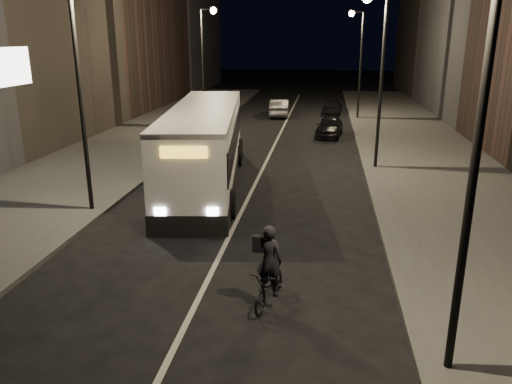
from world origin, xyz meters
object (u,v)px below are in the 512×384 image
(streetlight_right_far, at_px, (358,50))
(streetlight_left_far, at_px, (205,52))
(car_mid, at_px, (279,108))
(streetlight_right_mid, at_px, (377,59))
(streetlight_left_near, at_px, (85,67))
(streetlight_right_near, at_px, (467,100))
(cyclist_on_bicycle, at_px, (269,278))
(car_near, at_px, (329,126))
(city_bus, at_px, (205,142))
(car_far, at_px, (332,108))

(streetlight_right_far, height_order, streetlight_left_far, same)
(car_mid, bearing_deg, streetlight_right_mid, 106.26)
(streetlight_left_near, height_order, car_mid, streetlight_left_near)
(streetlight_right_near, bearing_deg, streetlight_left_near, 143.12)
(streetlight_right_mid, bearing_deg, cyclist_on_bicycle, -104.26)
(streetlight_right_far, xyz_separation_m, car_near, (-2.01, -7.49, -4.70))
(streetlight_right_mid, xyz_separation_m, city_bus, (-7.56, -3.54, -3.47))
(streetlight_right_mid, height_order, streetlight_left_far, same)
(cyclist_on_bicycle, bearing_deg, streetlight_right_far, 96.56)
(cyclist_on_bicycle, xyz_separation_m, car_near, (1.51, 22.35, -0.06))
(city_bus, height_order, cyclist_on_bicycle, city_bus)
(car_near, height_order, car_far, car_near)
(streetlight_left_near, distance_m, car_near, 19.22)
(streetlight_right_mid, distance_m, streetlight_right_far, 16.00)
(streetlight_left_near, bearing_deg, streetlight_left_far, 90.00)
(streetlight_right_mid, height_order, car_near, streetlight_right_mid)
(streetlight_right_far, distance_m, city_bus, 21.24)
(streetlight_left_near, bearing_deg, streetlight_right_mid, 36.88)
(streetlight_left_near, bearing_deg, city_bus, 55.19)
(streetlight_left_near, xyz_separation_m, car_mid, (4.53, 24.81, -4.65))
(streetlight_left_far, height_order, cyclist_on_bicycle, streetlight_left_far)
(streetlight_left_far, bearing_deg, streetlight_right_far, 29.36)
(streetlight_right_far, height_order, cyclist_on_bicycle, streetlight_right_far)
(streetlight_left_near, bearing_deg, car_far, 71.42)
(cyclist_on_bicycle, bearing_deg, car_mid, 108.15)
(car_far, bearing_deg, car_mid, -153.48)
(streetlight_right_mid, xyz_separation_m, car_near, (-2.01, 8.51, -4.70))
(streetlight_right_near, bearing_deg, streetlight_right_far, 90.00)
(car_near, xyz_separation_m, car_mid, (-4.13, 8.30, 0.05))
(car_mid, bearing_deg, car_far, -161.90)
(city_bus, bearing_deg, car_far, 67.47)
(streetlight_right_near, bearing_deg, city_bus, 121.26)
(streetlight_left_far, height_order, car_near, streetlight_left_far)
(city_bus, bearing_deg, streetlight_left_near, -132.56)
(streetlight_right_near, relative_size, car_near, 2.09)
(car_mid, bearing_deg, streetlight_left_near, 75.86)
(streetlight_right_far, height_order, city_bus, streetlight_right_far)
(streetlight_left_far, bearing_deg, streetlight_right_mid, -43.16)
(streetlight_left_far, height_order, car_mid, streetlight_left_far)
(streetlight_left_near, bearing_deg, car_near, 62.33)
(streetlight_left_far, xyz_separation_m, cyclist_on_bicycle, (7.14, -23.85, -4.64))
(cyclist_on_bicycle, relative_size, car_mid, 0.50)
(streetlight_right_near, xyz_separation_m, car_mid, (-6.13, 32.81, -4.65))
(streetlight_left_near, xyz_separation_m, car_far, (8.93, 26.58, -4.80))
(streetlight_right_far, distance_m, car_near, 9.07)
(streetlight_left_near, height_order, city_bus, streetlight_left_near)
(streetlight_left_near, xyz_separation_m, streetlight_left_far, (0.00, 18.00, 0.00))
(streetlight_right_near, height_order, city_bus, streetlight_right_near)
(cyclist_on_bicycle, bearing_deg, streetlight_right_mid, 89.02)
(streetlight_right_near, height_order, car_far, streetlight_right_near)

